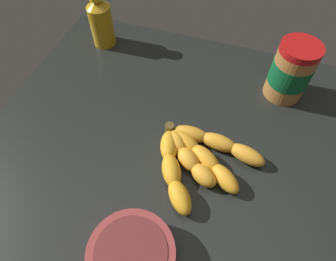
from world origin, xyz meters
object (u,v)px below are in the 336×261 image
object	(u,v)px
peanut_butter_jar	(291,71)
small_bowl	(132,255)
honey_bottle	(101,21)
banana_bunch	(196,157)

from	to	relation	value
peanut_butter_jar	small_bowl	xyz separation A→B (cm)	(-20.41, -48.15, -4.66)
peanut_butter_jar	honey_bottle	xyz separation A→B (cm)	(-50.75, 3.84, -0.13)
honey_bottle	small_bowl	size ratio (longest dim) A/B	1.05
banana_bunch	peanut_butter_jar	distance (cm)	30.71
honey_bottle	small_bowl	xyz separation A→B (cm)	(30.34, -51.99, -4.53)
banana_bunch	peanut_butter_jar	size ratio (longest dim) A/B	1.61
peanut_butter_jar	banana_bunch	bearing A→B (deg)	-120.37
banana_bunch	honey_bottle	distance (cm)	46.70
small_bowl	honey_bottle	bearing A→B (deg)	120.27
banana_bunch	small_bowl	bearing A→B (deg)	-103.08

